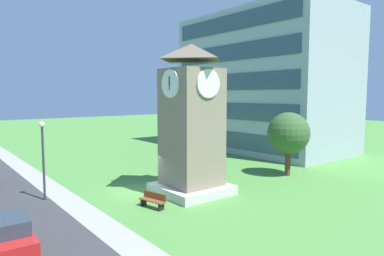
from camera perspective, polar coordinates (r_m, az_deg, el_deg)
ground_plane at (r=24.18m, az=-8.72°, el=-10.35°), size 160.00×160.00×0.00m
kerb_strip at (r=22.44m, az=-18.91°, el=-11.85°), size 120.00×1.60×0.01m
office_building at (r=42.75m, az=11.76°, el=7.28°), size 19.39×11.19×16.00m
clock_tower at (r=22.78m, az=-0.08°, el=-0.02°), size 4.39×4.39×9.87m
park_bench at (r=20.70m, az=-6.47°, el=-11.73°), size 1.86×0.89×0.88m
street_lamp at (r=23.34m, az=-23.40°, el=-3.45°), size 0.36×0.36×4.94m
tree_near_tower at (r=29.01m, az=15.65°, el=-0.86°), size 3.40×3.40×5.19m
parked_car_red at (r=16.48m, az=-28.41°, el=-15.49°), size 4.21×2.06×1.69m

